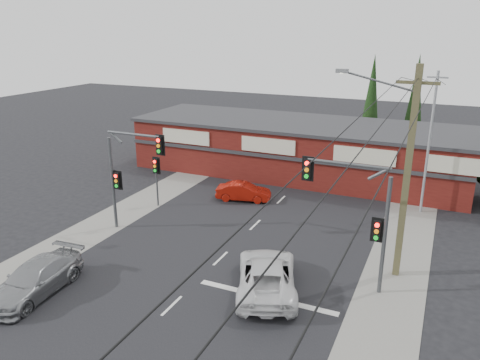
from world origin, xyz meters
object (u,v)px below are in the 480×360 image
at_px(red_sedan, 244,192).
at_px(silver_suv, 35,279).
at_px(utility_pole, 405,168).
at_px(shop_building, 297,147).
at_px(white_suv, 267,275).

bearing_deg(red_sedan, silver_suv, 152.04).
bearing_deg(utility_pole, shop_building, 123.76).
distance_m(silver_suv, red_sedan, 15.20).
xyz_separation_m(silver_suv, utility_pole, (14.47, 8.40, 4.67)).
bearing_deg(red_sedan, utility_pole, -134.25).
bearing_deg(white_suv, silver_suv, 4.65).
xyz_separation_m(white_suv, shop_building, (-4.26, 17.88, 1.36)).
bearing_deg(shop_building, silver_suv, -102.86).
bearing_deg(silver_suv, red_sedan, 71.77).
relative_size(silver_suv, red_sedan, 1.34).
relative_size(white_suv, silver_suv, 1.12).
xyz_separation_m(shop_building, utility_pole, (9.36, -14.00, 3.26)).
height_order(white_suv, utility_pole, utility_pole).
height_order(shop_building, utility_pole, utility_pole).
distance_m(white_suv, shop_building, 18.43).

